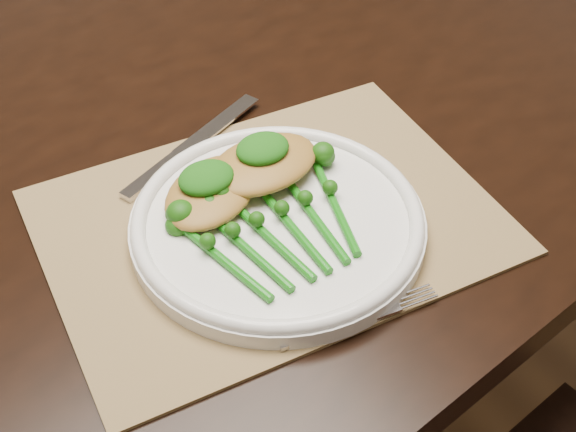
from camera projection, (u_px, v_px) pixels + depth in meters
dining_table at (222, 319)px, 1.20m from camera, size 1.68×1.05×0.75m
placemat at (270, 222)px, 0.82m from camera, size 0.48×0.38×0.00m
dinner_plate at (278, 222)px, 0.79m from camera, size 0.29×0.29×0.03m
knife at (180, 154)px, 0.88m from camera, size 0.21×0.09×0.01m
fork at (369, 313)px, 0.72m from camera, size 0.16×0.04×0.00m
chicken_fillet_left at (211, 192)px, 0.80m from camera, size 0.14×0.13×0.02m
chicken_fillet_right at (263, 164)px, 0.82m from camera, size 0.13×0.09×0.02m
pesto_dollop_left at (206, 178)px, 0.79m from camera, size 0.06×0.05×0.02m
pesto_dollop_right at (263, 148)px, 0.82m from camera, size 0.06×0.05×0.02m
broccolini_bundle at (281, 232)px, 0.77m from camera, size 0.16×0.17×0.04m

